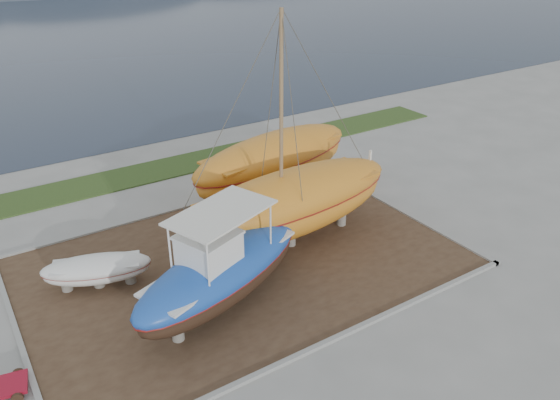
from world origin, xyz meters
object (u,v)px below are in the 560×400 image
blue_caique (221,261)px  orange_bare_hull (274,167)px  white_dinghy (97,272)px  orange_sailboat (292,138)px  red_trailer (0,390)px

blue_caique → orange_bare_hull: 9.74m
blue_caique → orange_bare_hull: (6.77, 7.00, -0.33)m
white_dinghy → orange_sailboat: bearing=9.4°
orange_bare_hull → white_dinghy: bearing=-174.1°
white_dinghy → orange_sailboat: 9.59m
blue_caique → orange_sailboat: orange_sailboat is taller
blue_caique → orange_sailboat: 6.07m
blue_caique → red_trailer: (-7.93, -0.14, -1.91)m
white_dinghy → red_trailer: 5.89m
white_dinghy → red_trailer: bearing=-116.6°
white_dinghy → blue_caique: bearing=-26.4°
white_dinghy → orange_sailboat: orange_sailboat is taller
blue_caique → orange_sailboat: size_ratio=0.77×
red_trailer → white_dinghy: bearing=54.4°
white_dinghy → orange_bare_hull: orange_bare_hull is taller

